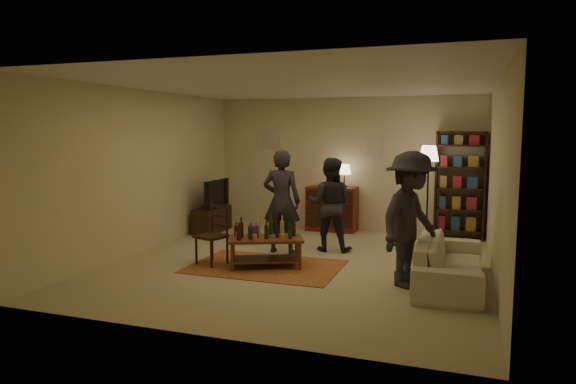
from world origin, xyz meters
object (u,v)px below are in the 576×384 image
at_px(dining_chair, 214,232).
at_px(floor_lamp, 429,160).
at_px(sofa, 450,262).
at_px(person_right, 330,204).
at_px(tv_stand, 212,213).
at_px(person_by_sofa, 410,219).
at_px(bookshelf, 460,184).
at_px(dresser, 332,208).
at_px(person_left, 282,201).
at_px(coffee_table, 265,241).

height_order(dining_chair, floor_lamp, floor_lamp).
distance_m(sofa, person_right, 2.48).
distance_m(tv_stand, person_by_sofa, 4.84).
bearing_deg(person_right, bookshelf, -142.09).
relative_size(tv_stand, bookshelf, 0.52).
bearing_deg(tv_stand, dresser, 22.07).
bearing_deg(person_right, tv_stand, -20.05).
height_order(sofa, person_right, person_right).
bearing_deg(person_left, person_right, -155.49).
distance_m(dresser, bookshelf, 2.50).
xyz_separation_m(tv_stand, person_left, (1.93, -1.22, 0.48)).
bearing_deg(person_right, person_left, 26.81).
xyz_separation_m(dining_chair, floor_lamp, (2.93, 2.75, 1.00)).
relative_size(dining_chair, floor_lamp, 0.53).
bearing_deg(sofa, person_by_sofa, 115.81).
bearing_deg(bookshelf, person_by_sofa, -99.06).
bearing_deg(dining_chair, sofa, 20.05).
distance_m(person_left, person_by_sofa, 2.53).
bearing_deg(tv_stand, person_right, -16.85).
relative_size(dining_chair, dresser, 0.69).
distance_m(tv_stand, bookshelf, 4.84).
height_order(tv_stand, person_by_sofa, person_by_sofa).
distance_m(dining_chair, sofa, 3.43).
bearing_deg(person_by_sofa, person_left, 85.06).
xyz_separation_m(dresser, floor_lamp, (1.89, -0.42, 1.02)).
bearing_deg(floor_lamp, dining_chair, -136.82).
relative_size(dining_chair, sofa, 0.45).
distance_m(coffee_table, dresser, 3.10).
bearing_deg(person_by_sofa, tv_stand, 83.55).
height_order(person_left, person_right, person_left).
height_order(dresser, bookshelf, bookshelf).
height_order(coffee_table, dresser, dresser).
xyz_separation_m(sofa, person_right, (-2.00, 1.40, 0.48)).
xyz_separation_m(coffee_table, person_left, (-0.08, 0.96, 0.46)).
distance_m(bookshelf, person_left, 3.53).
bearing_deg(person_by_sofa, floor_lamp, 24.02).
distance_m(tv_stand, sofa, 5.14).
bearing_deg(coffee_table, dining_chair, -174.26).
relative_size(coffee_table, dresser, 0.91).
distance_m(dresser, person_left, 2.19).
distance_m(coffee_table, person_by_sofa, 2.20).
height_order(tv_stand, person_right, person_right).
xyz_separation_m(coffee_table, floor_lamp, (2.13, 2.67, 1.10)).
relative_size(bookshelf, person_right, 1.28).
bearing_deg(floor_lamp, person_right, -139.15).
relative_size(floor_lamp, person_left, 1.02).
bearing_deg(coffee_table, tv_stand, 132.78).
xyz_separation_m(coffee_table, person_right, (0.64, 1.37, 0.39)).
height_order(floor_lamp, person_right, floor_lamp).
bearing_deg(dining_chair, tv_stand, 137.58).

